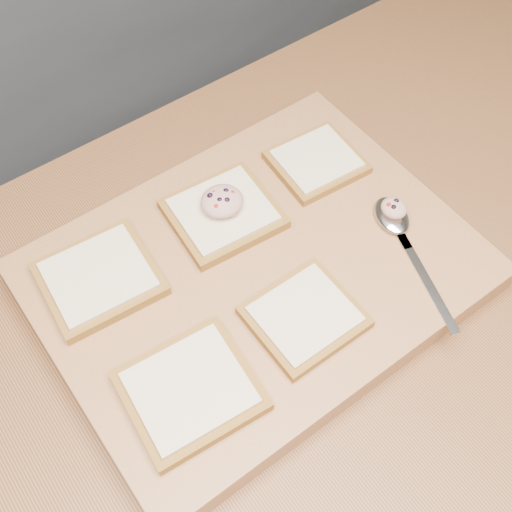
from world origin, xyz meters
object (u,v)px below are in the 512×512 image
(spoon, at_px, (397,225))
(cutting_board, at_px, (256,275))
(bread_far_center, at_px, (223,213))
(tuna_salad_dollop, at_px, (222,201))

(spoon, bearing_deg, cutting_board, 161.57)
(cutting_board, height_order, bread_far_center, bread_far_center)
(tuna_salad_dollop, height_order, spoon, tuna_salad_dollop)
(bread_far_center, height_order, tuna_salad_dollop, tuna_salad_dollop)
(cutting_board, distance_m, tuna_salad_dollop, 0.10)
(tuna_salad_dollop, bearing_deg, spoon, -41.17)
(bread_far_center, bearing_deg, tuna_salad_dollop, 68.94)
(bread_far_center, relative_size, tuna_salad_dollop, 2.55)
(cutting_board, bearing_deg, tuna_salad_dollop, 82.90)
(tuna_salad_dollop, distance_m, spoon, 0.22)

